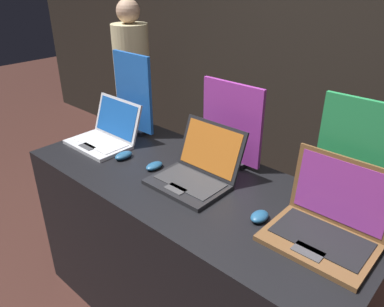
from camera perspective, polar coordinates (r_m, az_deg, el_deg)
wall_back at (r=2.93m, az=21.98°, el=16.42°), size 8.00×0.05×2.80m
display_counter at (r=2.06m, az=0.01°, el=-15.14°), size 1.77×0.74×0.91m
laptop_front at (r=2.22m, az=-13.04°, el=2.92°), size 0.36×0.31×0.24m
mouse_front at (r=2.03m, az=-10.39°, el=-0.29°), size 0.06×0.10×0.04m
promo_stand_front at (r=2.28m, az=-8.90°, el=8.67°), size 0.30×0.07×0.48m
laptop_middle at (r=1.77m, az=0.70°, el=-2.54°), size 0.36×0.35×0.26m
mouse_middle at (r=1.91m, az=-5.78°, el=-1.89°), size 0.06×0.10×0.03m
promo_stand_middle at (r=1.89m, az=6.03°, el=4.16°), size 0.35×0.07×0.43m
laptop_back at (r=1.50m, az=19.96°, el=-9.83°), size 0.39×0.31×0.30m
mouse_back at (r=1.56m, az=10.25°, el=-9.43°), size 0.06×0.09×0.04m
promo_stand_back at (r=1.57m, az=23.66°, el=-1.52°), size 0.31×0.07×0.50m
person_bystander at (r=3.37m, az=-8.85°, el=9.18°), size 0.30×0.30×1.60m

